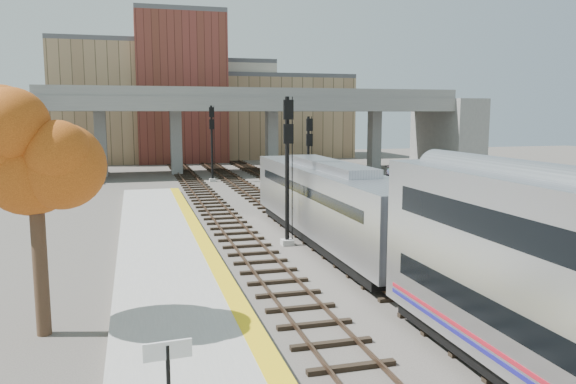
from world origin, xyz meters
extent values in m
plane|color=#47423D|center=(0.00, 0.00, 0.00)|extent=(160.00, 160.00, 0.00)
cube|color=#9E9E99|center=(-7.25, 0.00, 0.17)|extent=(4.50, 60.00, 0.35)
cube|color=yellow|center=(-5.35, 0.00, 0.35)|extent=(0.70, 60.00, 0.01)
cube|color=black|center=(-3.20, 12.50, 0.07)|extent=(2.50, 95.00, 0.14)
cube|color=brown|center=(-3.92, 12.50, 0.18)|extent=(0.07, 95.00, 0.14)
cube|color=brown|center=(-2.48, 12.50, 0.18)|extent=(0.07, 95.00, 0.14)
cube|color=black|center=(1.00, 12.50, 0.07)|extent=(2.50, 95.00, 0.14)
cube|color=brown|center=(0.28, 12.50, 0.18)|extent=(0.07, 95.00, 0.14)
cube|color=brown|center=(1.72, 12.50, 0.18)|extent=(0.07, 95.00, 0.14)
cube|color=black|center=(5.00, 12.50, 0.07)|extent=(2.50, 95.00, 0.14)
cube|color=brown|center=(4.28, 12.50, 0.18)|extent=(0.07, 95.00, 0.14)
cube|color=brown|center=(5.72, 12.50, 0.18)|extent=(0.07, 95.00, 0.14)
cube|color=slate|center=(5.00, 45.00, 7.75)|extent=(46.00, 10.00, 1.50)
cube|color=slate|center=(5.00, 40.20, 9.00)|extent=(46.00, 0.20, 1.00)
cube|color=slate|center=(5.00, 49.80, 9.00)|extent=(46.00, 0.20, 1.00)
cube|color=slate|center=(-12.00, 45.00, 3.50)|extent=(1.20, 1.60, 7.00)
cube|color=slate|center=(-4.00, 45.00, 3.50)|extent=(1.20, 1.60, 7.00)
cube|color=slate|center=(7.00, 45.00, 3.50)|extent=(1.20, 1.60, 7.00)
cube|color=slate|center=(20.00, 45.00, 3.50)|extent=(1.20, 1.60, 7.00)
cube|color=slate|center=(-20.00, 45.00, 4.25)|extent=(4.00, 12.00, 8.50)
cube|color=slate|center=(30.00, 45.00, 4.25)|extent=(4.00, 12.00, 8.50)
cube|color=#A3865E|center=(-10.00, 65.00, 8.00)|extent=(18.00, 14.00, 16.00)
cube|color=#4C4C4F|center=(-10.00, 65.00, 16.30)|extent=(18.00, 14.00, 0.60)
cube|color=beige|center=(4.00, 70.00, 7.00)|extent=(16.00, 16.00, 14.00)
cube|color=#4C4C4F|center=(4.00, 70.00, 14.30)|extent=(16.00, 16.00, 0.60)
cube|color=brown|center=(-2.00, 62.00, 10.00)|extent=(12.00, 10.00, 20.00)
cube|color=#4C4C4F|center=(-2.00, 62.00, 20.30)|extent=(12.00, 10.00, 0.60)
cube|color=#A3865E|center=(14.00, 68.00, 6.00)|extent=(20.00, 14.00, 12.00)
cube|color=#4C4C4F|center=(14.00, 68.00, 12.30)|extent=(20.00, 14.00, 0.60)
cube|color=black|center=(14.00, 28.00, 0.02)|extent=(14.00, 18.00, 0.04)
cube|color=#A8AAB2|center=(1.00, 8.03, 2.35)|extent=(3.00, 19.00, 3.20)
cube|color=black|center=(1.00, 17.55, 2.95)|extent=(2.20, 0.06, 1.10)
cube|color=black|center=(1.00, 8.03, 2.95)|extent=(3.02, 16.15, 0.50)
cube|color=black|center=(1.00, 8.03, 0.50)|extent=(2.70, 17.10, 0.50)
cube|color=#A8AAB2|center=(1.00, 8.03, 4.15)|extent=(1.60, 9.50, 0.40)
cube|color=#9E9E99|center=(-1.10, 8.49, 0.15)|extent=(0.60, 0.60, 0.30)
cylinder|color=black|center=(-1.10, 8.49, 3.80)|extent=(0.22, 0.22, 7.60)
cube|color=black|center=(-1.10, 8.24, 6.95)|extent=(0.49, 0.18, 0.98)
cube|color=black|center=(-1.10, 8.24, 5.75)|extent=(0.49, 0.18, 0.98)
cube|color=#9E9E99|center=(3.00, 17.98, 0.15)|extent=(0.60, 0.60, 0.30)
cylinder|color=black|center=(3.00, 17.98, 3.28)|extent=(0.19, 0.19, 6.56)
cube|color=black|center=(3.00, 17.73, 6.00)|extent=(0.42, 0.18, 0.84)
cube|color=black|center=(3.00, 17.73, 4.97)|extent=(0.42, 0.18, 0.84)
cube|color=#9E9E99|center=(-1.10, 36.86, 0.15)|extent=(0.60, 0.60, 0.30)
cylinder|color=black|center=(-1.10, 36.86, 3.76)|extent=(0.22, 0.22, 7.53)
cube|color=black|center=(-1.10, 36.61, 6.88)|extent=(0.48, 0.18, 0.97)
cube|color=black|center=(-1.10, 36.61, 5.70)|extent=(0.48, 0.18, 0.97)
cube|color=white|center=(-8.12, -8.85, 2.45)|extent=(0.90, 0.12, 0.35)
cylinder|color=#382619|center=(-11.45, -0.95, 2.69)|extent=(0.44, 0.44, 5.38)
ellipsoid|color=#C6631A|center=(-11.45, -0.95, 5.77)|extent=(3.60, 3.60, 3.84)
imported|color=#99999E|center=(11.90, 25.10, 0.59)|extent=(1.43, 3.27, 1.10)
imported|color=#99999E|center=(12.89, 27.02, 0.65)|extent=(1.77, 3.86, 1.23)
imported|color=#99999E|center=(17.69, 33.47, 0.67)|extent=(2.20, 4.47, 1.25)
camera|label=1|loc=(-8.57, -18.88, 6.77)|focal=35.00mm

